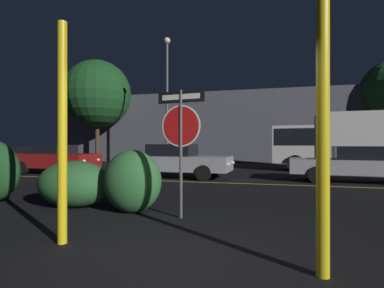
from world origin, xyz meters
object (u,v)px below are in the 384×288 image
object	(u,v)px
yellow_pole_left	(62,132)
tree_1	(97,94)
hedge_bush_1	(74,184)
passing_car_1	(56,159)
passing_car_3	(359,164)
delivery_truck	(329,140)
passing_car_2	(175,161)
yellow_pole_right	(323,129)
stop_sign	(181,127)
hedge_bush_2	(132,181)
street_lamp	(167,89)

from	to	relation	value
yellow_pole_left	tree_1	world-z (taller)	tree_1
hedge_bush_1	passing_car_1	world-z (taller)	passing_car_1
passing_car_3	delivery_truck	world-z (taller)	delivery_truck
hedge_bush_1	passing_car_2	xyz separation A→B (m)	(0.33, 6.17, 0.19)
yellow_pole_right	passing_car_3	size ratio (longest dim) A/B	0.62
delivery_truck	passing_car_1	bearing A→B (deg)	115.30
hedge_bush_1	stop_sign	bearing A→B (deg)	-7.66
yellow_pole_left	delivery_truck	distance (m)	14.65
yellow_pole_left	hedge_bush_1	bearing A→B (deg)	122.70
passing_car_3	delivery_truck	bearing A→B (deg)	6.06
yellow_pole_right	passing_car_2	size ratio (longest dim) A/B	0.65
stop_sign	hedge_bush_2	size ratio (longest dim) A/B	1.89
delivery_truck	hedge_bush_1	bearing A→B (deg)	151.49
yellow_pole_left	yellow_pole_right	distance (m)	3.35
passing_car_2	passing_car_3	distance (m)	7.03
hedge_bush_1	yellow_pole_left	bearing A→B (deg)	-57.30
tree_1	delivery_truck	bearing A→B (deg)	-12.58
yellow_pole_right	passing_car_2	xyz separation A→B (m)	(-4.40, 8.53, -0.85)
hedge_bush_2	passing_car_3	bearing A→B (deg)	48.67
stop_sign	yellow_pole_left	world-z (taller)	yellow_pole_left
yellow_pole_left	street_lamp	xyz separation A→B (m)	(-3.30, 13.65, 3.20)
hedge_bush_1	passing_car_2	world-z (taller)	passing_car_2
hedge_bush_1	street_lamp	xyz separation A→B (m)	(-1.91, 11.49, 4.24)
hedge_bush_2	passing_car_2	distance (m)	6.45
delivery_truck	street_lamp	distance (m)	9.64
yellow_pole_left	passing_car_2	world-z (taller)	yellow_pole_left
yellow_pole_left	passing_car_1	bearing A→B (deg)	129.63
hedge_bush_2	passing_car_3	distance (m)	8.89
passing_car_1	tree_1	bearing A→B (deg)	-156.14
stop_sign	hedge_bush_1	distance (m)	2.86
hedge_bush_1	tree_1	world-z (taller)	tree_1
hedge_bush_2	passing_car_1	world-z (taller)	passing_car_1
passing_car_2	street_lamp	size ratio (longest dim) A/B	0.60
delivery_truck	hedge_bush_2	bearing A→B (deg)	157.52
street_lamp	hedge_bush_1	bearing A→B (deg)	-80.55
stop_sign	passing_car_2	world-z (taller)	stop_sign
passing_car_2	tree_1	bearing A→B (deg)	-131.03
passing_car_3	yellow_pole_right	bearing A→B (deg)	167.59
yellow_pole_left	delivery_truck	size ratio (longest dim) A/B	0.53
hedge_bush_1	tree_1	size ratio (longest dim) A/B	0.22
hedge_bush_1	delivery_truck	size ratio (longest dim) A/B	0.29
hedge_bush_1	passing_car_2	distance (m)	6.18
passing_car_1	tree_1	xyz separation A→B (m)	(-3.25, 8.58, 4.60)
hedge_bush_1	tree_1	xyz separation A→B (m)	(-8.86, 14.88, 4.79)
passing_car_2	yellow_pole_left	bearing A→B (deg)	9.64
yellow_pole_right	passing_car_3	world-z (taller)	yellow_pole_right
street_lamp	passing_car_1	bearing A→B (deg)	-125.44
hedge_bush_1	passing_car_2	size ratio (longest dim) A/B	0.36
street_lamp	yellow_pole_left	bearing A→B (deg)	-76.42
passing_car_2	passing_car_3	bearing A→B (deg)	95.11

